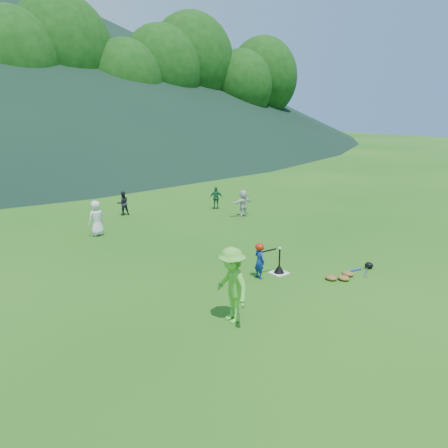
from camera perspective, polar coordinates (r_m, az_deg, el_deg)
name	(u,v)px	position (r m, az deg, el deg)	size (l,w,h in m)	color
ground	(279,273)	(12.40, 7.19, -6.39)	(120.00, 120.00, 0.00)	#155012
home_plate	(279,273)	(12.40, 7.20, -6.35)	(0.45, 0.45, 0.02)	silver
baseball	(280,248)	(12.15, 7.31, -3.15)	(0.08, 0.08, 0.08)	white
batter_child	(259,261)	(11.86, 4.65, -4.85)	(0.35, 0.23, 0.96)	navy
adult_coach	(232,285)	(9.39, 1.03, -7.97)	(1.08, 0.62, 1.67)	#5BC138
fielder_a	(96,218)	(16.32, -16.34, 0.73)	(0.63, 0.41, 1.28)	silver
fielder_b	(123,203)	(19.19, -13.05, 2.65)	(0.50, 0.39, 1.03)	black
fielder_c	(216,198)	(19.81, -1.03, 3.42)	(0.60, 0.25, 1.02)	#1B5B3A
fielder_d	(243,203)	(18.48, 2.50, 2.73)	(1.05, 0.34, 1.14)	silver
batting_tee	(279,269)	(12.35, 7.21, -5.84)	(0.30, 0.30, 0.68)	black
batter_gear	(260,247)	(11.75, 4.77, -3.05)	(0.73, 0.26, 0.32)	#AD1D0B
equipment_pile	(348,274)	(12.57, 15.95, -6.26)	(1.80, 0.70, 0.19)	olive
outfield_fence	(18,158)	(37.19, -25.29, 7.76)	(70.07, 0.08, 1.33)	gray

